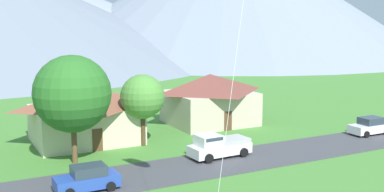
% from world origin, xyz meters
% --- Properties ---
extents(road_strip, '(160.00, 6.02, 0.08)m').
position_xyz_m(road_strip, '(0.00, 29.45, 0.04)').
color(road_strip, '#424247').
rests_on(road_strip, ground).
extents(mountain_east_ridge, '(128.41, 128.41, 26.57)m').
position_xyz_m(mountain_east_ridge, '(12.37, 153.89, 13.29)').
color(mountain_east_ridge, gray).
rests_on(mountain_east_ridge, ground).
extents(house_leftmost, '(9.95, 8.18, 5.16)m').
position_xyz_m(house_leftmost, '(-1.40, 41.17, 2.67)').
color(house_leftmost, beige).
rests_on(house_leftmost, ground).
extents(house_left_center, '(9.31, 8.16, 5.47)m').
position_xyz_m(house_left_center, '(12.70, 42.54, 2.83)').
color(house_left_center, beige).
rests_on(house_left_center, ground).
extents(tree_near_left, '(3.99, 3.99, 6.48)m').
position_xyz_m(tree_near_left, '(2.83, 37.41, 4.46)').
color(tree_near_left, '#4C3823').
rests_on(tree_near_left, ground).
extents(tree_left_of_center, '(6.08, 6.08, 8.62)m').
position_xyz_m(tree_left_of_center, '(-3.98, 34.96, 5.57)').
color(tree_left_of_center, brown).
rests_on(tree_left_of_center, ground).
extents(parked_car_blue_west_end, '(4.20, 2.08, 1.68)m').
position_xyz_m(parked_car_blue_west_end, '(-4.82, 28.24, 0.87)').
color(parked_car_blue_west_end, '#2847A8').
rests_on(parked_car_blue_west_end, road_strip).
extents(parked_car_white_mid_west, '(4.21, 2.10, 1.68)m').
position_xyz_m(parked_car_white_mid_west, '(24.15, 30.73, 0.87)').
color(parked_car_white_mid_west, white).
rests_on(parked_car_white_mid_west, road_strip).
extents(pickup_truck_white_west_side, '(5.29, 2.51, 1.99)m').
position_xyz_m(pickup_truck_white_west_side, '(6.81, 30.80, 1.06)').
color(pickup_truck_white_west_side, white).
rests_on(pickup_truck_white_west_side, road_strip).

